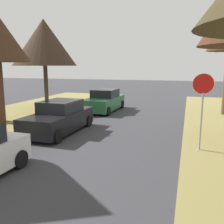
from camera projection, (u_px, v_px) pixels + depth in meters
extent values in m
cylinder|color=#9EA0A5|center=(201.00, 122.00, 9.60)|extent=(0.07, 0.33, 2.24)
cylinder|color=white|center=(203.00, 84.00, 9.50)|extent=(0.81, 0.14, 0.80)
cylinder|color=red|center=(203.00, 84.00, 9.50)|extent=(0.76, 0.15, 0.76)
cylinder|color=brown|center=(224.00, 45.00, 16.91)|extent=(1.22, 0.75, 0.93)
cylinder|color=#523826|center=(1.00, 93.00, 14.28)|extent=(0.36, 0.36, 3.42)
cylinder|color=#46372B|center=(46.00, 87.00, 19.37)|extent=(0.31, 0.31, 3.22)
cone|color=#38291E|center=(44.00, 42.00, 18.77)|extent=(4.72, 4.72, 3.38)
cylinder|color=#46372B|center=(45.00, 59.00, 19.36)|extent=(0.87, 0.53, 1.15)
cylinder|color=#46372B|center=(46.00, 58.00, 19.30)|extent=(0.79, 0.41, 1.27)
cylinder|color=black|center=(20.00, 159.00, 8.22)|extent=(0.22, 0.61, 0.60)
cube|color=black|center=(59.00, 121.00, 12.59)|extent=(1.95, 4.45, 0.85)
cube|color=black|center=(61.00, 106.00, 12.67)|extent=(1.66, 2.07, 0.56)
cylinder|color=black|center=(57.00, 137.00, 10.83)|extent=(0.22, 0.61, 0.60)
cylinder|color=black|center=(23.00, 133.00, 11.38)|extent=(0.22, 0.61, 0.60)
cylinder|color=black|center=(89.00, 121.00, 13.91)|extent=(0.22, 0.61, 0.60)
cylinder|color=black|center=(60.00, 119.00, 14.46)|extent=(0.22, 0.61, 0.60)
cube|color=#28663D|center=(104.00, 103.00, 18.59)|extent=(1.95, 4.45, 0.85)
cube|color=black|center=(105.00, 93.00, 18.67)|extent=(1.66, 2.07, 0.56)
cylinder|color=black|center=(108.00, 111.00, 16.83)|extent=(0.22, 0.61, 0.60)
cylinder|color=black|center=(84.00, 110.00, 17.37)|extent=(0.22, 0.61, 0.60)
cylinder|color=black|center=(122.00, 104.00, 19.91)|extent=(0.22, 0.61, 0.60)
cylinder|color=black|center=(101.00, 103.00, 20.45)|extent=(0.22, 0.61, 0.60)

